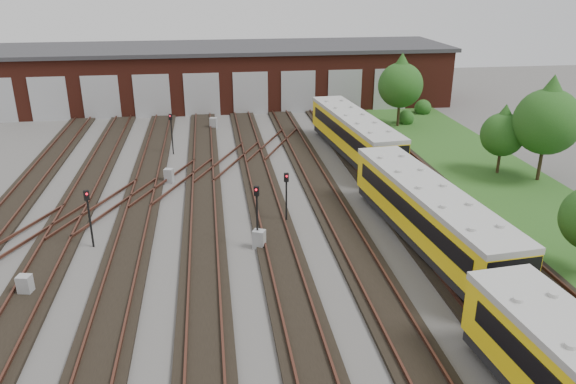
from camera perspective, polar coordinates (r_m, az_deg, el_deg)
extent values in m
plane|color=#4D4B47|center=(27.63, -4.30, -8.92)|extent=(120.00, 120.00, 0.00)
cube|color=black|center=(28.88, -24.79, -9.40)|extent=(2.40, 70.00, 0.18)
cube|color=#512B20|center=(29.03, -26.21, -9.12)|extent=(0.10, 70.00, 0.15)
cube|color=#512B20|center=(28.60, -23.45, -9.11)|extent=(0.10, 70.00, 0.15)
cube|color=black|center=(27.94, -16.84, -9.29)|extent=(2.40, 70.00, 0.18)
cube|color=#512B20|center=(27.99, -18.34, -9.03)|extent=(0.10, 70.00, 0.15)
cube|color=#512B20|center=(27.75, -15.40, -8.95)|extent=(0.10, 70.00, 0.15)
cube|color=black|center=(27.56, -8.51, -8.98)|extent=(2.40, 70.00, 0.18)
cube|color=#512B20|center=(27.50, -10.04, -8.75)|extent=(0.10, 70.00, 0.15)
cube|color=#512B20|center=(27.47, -7.02, -8.61)|extent=(0.10, 70.00, 0.15)
cube|color=black|center=(27.75, -0.14, -8.49)|extent=(2.40, 70.00, 0.18)
cube|color=#512B20|center=(27.59, -1.63, -8.29)|extent=(0.10, 70.00, 0.15)
cube|color=#512B20|center=(27.77, 1.34, -8.08)|extent=(0.10, 70.00, 0.15)
cube|color=black|center=(28.51, 7.92, -7.84)|extent=(2.40, 70.00, 0.18)
cube|color=#512B20|center=(28.25, 6.52, -7.67)|extent=(0.10, 70.00, 0.15)
cube|color=#512B20|center=(28.62, 9.33, -7.42)|extent=(0.10, 70.00, 0.15)
cube|color=black|center=(29.79, 15.40, -7.10)|extent=(2.40, 70.00, 0.18)
cube|color=#512B20|center=(29.45, 14.14, -6.95)|extent=(0.10, 70.00, 0.15)
cube|color=#512B20|center=(30.00, 16.70, -6.68)|extent=(0.10, 70.00, 0.15)
cube|color=black|center=(31.53, 22.14, -6.33)|extent=(2.40, 70.00, 0.18)
cube|color=#512B20|center=(31.12, 21.03, -6.19)|extent=(0.10, 70.00, 0.15)
cube|color=#512B20|center=(31.81, 23.31, -5.92)|extent=(0.10, 70.00, 0.15)
cube|color=#512B20|center=(37.08, -17.88, -1.29)|extent=(5.40, 9.62, 0.15)
cube|color=#512B20|center=(40.30, -11.43, 1.17)|extent=(5.40, 9.62, 0.15)
cube|color=#512B20|center=(44.02, -6.00, 3.23)|extent=(5.40, 9.62, 0.15)
cube|color=#512B20|center=(34.50, -25.43, -4.14)|extent=(5.40, 9.62, 0.15)
cube|color=#512B20|center=(48.11, -1.44, 4.93)|extent=(5.40, 9.62, 0.15)
cube|color=#511E14|center=(64.76, -6.98, 11.59)|extent=(50.00, 12.00, 6.00)
cube|color=#323134|center=(64.30, -7.11, 14.35)|extent=(51.00, 12.50, 0.40)
cube|color=#ABADB0|center=(61.02, -23.12, 8.67)|extent=(3.60, 0.12, 4.40)
cube|color=#ABADB0|center=(59.93, -18.46, 9.08)|extent=(3.60, 0.12, 4.40)
cube|color=#ABADB0|center=(59.25, -13.64, 9.44)|extent=(3.60, 0.12, 4.40)
cube|color=#ABADB0|center=(58.98, -8.74, 9.74)|extent=(3.60, 0.12, 4.40)
cube|color=#ABADB0|center=(59.13, -3.83, 9.97)|extent=(3.60, 0.12, 4.40)
cube|color=#ABADB0|center=(59.71, 1.04, 10.12)|extent=(3.60, 0.12, 4.40)
cube|color=#ABADB0|center=(60.69, 5.78, 10.20)|extent=(3.60, 0.12, 4.40)
cube|color=#ABADB0|center=(62.06, 10.34, 10.22)|extent=(3.60, 0.12, 4.40)
cube|color=#284D19|center=(41.84, 21.52, 0.48)|extent=(8.00, 55.00, 0.05)
cube|color=black|center=(31.42, 13.90, -4.28)|extent=(3.64, 15.08, 0.60)
cube|color=yellow|center=(30.86, 14.13, -1.95)|extent=(3.94, 15.11, 2.19)
cube|color=#AFAFAA|center=(30.40, 14.33, 0.20)|extent=(4.04, 15.12, 0.30)
cube|color=black|center=(30.20, 11.94, -1.76)|extent=(1.26, 13.09, 0.85)
cube|color=black|center=(31.37, 16.31, -1.29)|extent=(1.26, 13.09, 0.85)
cube|color=black|center=(45.59, 6.65, 4.34)|extent=(3.64, 15.08, 0.60)
cube|color=yellow|center=(45.21, 6.72, 6.03)|extent=(3.94, 15.11, 2.19)
cube|color=#AFAFAA|center=(44.89, 6.79, 7.56)|extent=(4.04, 15.12, 0.30)
cube|color=black|center=(44.72, 5.14, 6.25)|extent=(1.26, 13.09, 0.85)
cube|color=black|center=(45.60, 8.30, 6.41)|extent=(1.26, 13.09, 0.85)
cylinder|color=black|center=(31.88, -19.43, -3.06)|extent=(0.11, 0.11, 2.74)
cube|color=black|center=(31.27, -19.80, -0.32)|extent=(0.31, 0.26, 0.54)
sphere|color=red|center=(31.14, -19.86, -0.21)|extent=(0.13, 0.13, 0.13)
cylinder|color=black|center=(29.96, -3.15, -3.07)|extent=(0.10, 0.10, 3.04)
cube|color=black|center=(29.27, -3.22, 0.10)|extent=(0.30, 0.23, 0.52)
sphere|color=red|center=(29.14, -3.20, 0.22)|extent=(0.13, 0.13, 0.13)
cylinder|color=black|center=(46.67, -11.69, 5.47)|extent=(0.10, 0.10, 2.87)
cube|color=black|center=(46.25, -11.85, 7.47)|extent=(0.28, 0.22, 0.50)
sphere|color=red|center=(46.13, -11.86, 7.56)|extent=(0.12, 0.12, 0.12)
cylinder|color=black|center=(33.04, -0.17, -1.05)|extent=(0.11, 0.11, 2.59)
cube|color=black|center=(32.47, -0.17, 1.49)|extent=(0.27, 0.17, 0.53)
sphere|color=red|center=(32.34, -0.15, 1.61)|extent=(0.13, 0.13, 0.13)
cube|color=#95989A|center=(28.81, -25.14, -8.59)|extent=(0.70, 0.62, 1.01)
cube|color=#95989A|center=(40.58, -12.00, 1.64)|extent=(0.72, 0.66, 1.01)
cube|color=#95989A|center=(30.34, -2.96, -4.82)|extent=(0.79, 0.74, 1.05)
cube|color=#95989A|center=(54.08, -7.58, 6.93)|extent=(0.78, 0.70, 1.08)
cube|color=#95989A|center=(45.81, 10.04, 4.14)|extent=(0.81, 0.74, 1.11)
cylinder|color=#2F2415|center=(55.45, 11.14, 7.66)|extent=(0.26, 0.26, 2.17)
sphere|color=#1A4212|center=(54.85, 11.36, 10.59)|extent=(4.22, 4.22, 4.22)
cone|color=#1A4212|center=(54.60, 11.47, 12.14)|extent=(3.62, 3.62, 3.01)
cylinder|color=#2F2415|center=(44.26, 20.60, 2.80)|extent=(0.22, 0.22, 1.62)
sphere|color=#1A4212|center=(43.67, 20.96, 5.48)|extent=(3.15, 3.15, 3.15)
cone|color=#1A4212|center=(43.40, 21.16, 6.90)|extent=(2.70, 2.70, 2.25)
cylinder|color=#2F2415|center=(43.70, 24.21, 2.54)|extent=(0.25, 0.25, 2.35)
sphere|color=#1A4212|center=(42.88, 24.84, 6.50)|extent=(4.57, 4.57, 4.57)
cone|color=#1A4212|center=(42.55, 25.18, 8.61)|extent=(3.92, 3.92, 3.26)
sphere|color=#1A4212|center=(56.66, 11.92, 7.59)|extent=(1.59, 1.59, 1.59)
sphere|color=#1A4212|center=(61.20, 13.55, 8.55)|extent=(1.76, 1.76, 1.76)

